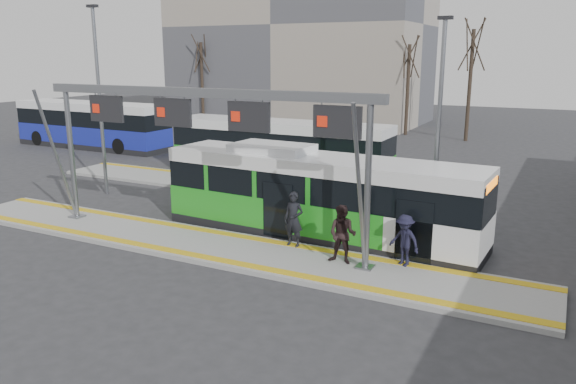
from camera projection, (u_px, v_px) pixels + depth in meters
name	position (u px, v px, depth m)	size (l,w,h in m)	color
ground	(209.00, 248.00, 19.14)	(120.00, 120.00, 0.00)	#2D2D30
platform_main	(209.00, 246.00, 19.12)	(22.00, 3.00, 0.15)	gray
platform_second	(235.00, 186.00, 27.81)	(20.00, 3.00, 0.15)	gray
tactile_main	(209.00, 243.00, 19.10)	(22.00, 2.65, 0.02)	gold
tactile_second	(247.00, 180.00, 28.78)	(20.00, 0.35, 0.02)	gold
gantry	(200.00, 120.00, 18.49)	(13.00, 1.68, 5.20)	slate
apartment_block	(300.00, 25.00, 54.26)	(24.50, 12.50, 18.40)	gray
hero_bus	(318.00, 196.00, 20.06)	(11.81, 3.09, 3.22)	black
bg_bus_green	(279.00, 150.00, 29.83)	(12.05, 2.61, 3.01)	black
bg_bus_blue	(92.00, 125.00, 39.46)	(12.16, 2.85, 3.16)	black
passenger_a	(294.00, 219.00, 18.64)	(0.68, 0.45, 1.86)	black
passenger_b	(343.00, 235.00, 17.12)	(0.89, 0.69, 1.83)	black
passenger_c	(404.00, 240.00, 16.96)	(1.03, 0.59, 1.60)	black
tree_left	(409.00, 57.00, 44.57)	(1.40, 1.40, 8.16)	#382B21
tree_mid	(473.00, 45.00, 41.13)	(1.40, 1.40, 9.32)	#382B21
tree_far	(201.00, 54.00, 52.68)	(1.40, 1.40, 8.53)	#382B21
lamp_west	(99.00, 97.00, 25.48)	(0.50, 0.25, 8.54)	slate
lamp_east	(439.00, 122.00, 19.88)	(0.50, 0.25, 7.69)	slate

